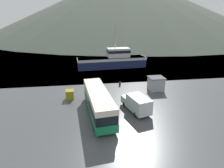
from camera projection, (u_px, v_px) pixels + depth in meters
ground_plane at (130, 151)px, 16.77m from camera, size 400.00×400.00×0.00m
water_surface at (90, 37)px, 147.24m from camera, size 240.00×240.00×0.00m
hill_backdrop at (123, 5)px, 166.39m from camera, size 239.69×239.69×54.50m
tour_bus at (98, 101)px, 23.10m from camera, size 3.69×11.35×3.27m
delivery_van at (137, 103)px, 23.93m from camera, size 3.29×5.64×2.33m
fishing_boat at (113, 60)px, 47.49m from camera, size 18.80×6.20×11.12m
storage_bin at (70, 94)px, 28.18m from camera, size 1.33×1.42×1.39m
dock_kiosk at (156, 83)px, 31.61m from camera, size 2.73×2.58×2.43m
mooring_bollard at (120, 83)px, 34.00m from camera, size 0.42×0.42×0.86m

